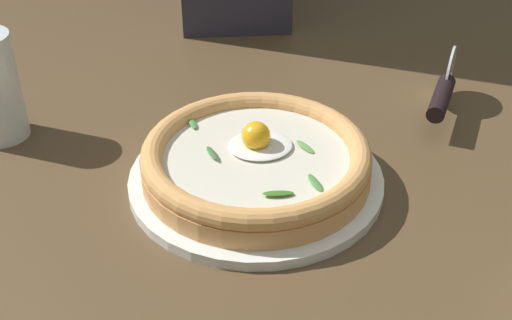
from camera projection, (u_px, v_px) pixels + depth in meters
name	position (u px, v px, depth m)	size (l,w,h in m)	color
ground_plane	(293.00, 184.00, 0.78)	(2.40, 2.40, 0.03)	brown
pizza_plate	(256.00, 179.00, 0.76)	(0.28, 0.28, 0.01)	white
pizza	(256.00, 159.00, 0.74)	(0.25, 0.25, 0.06)	#E49E5D
pizza_cutter	(444.00, 91.00, 0.86)	(0.08, 0.14, 0.08)	silver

